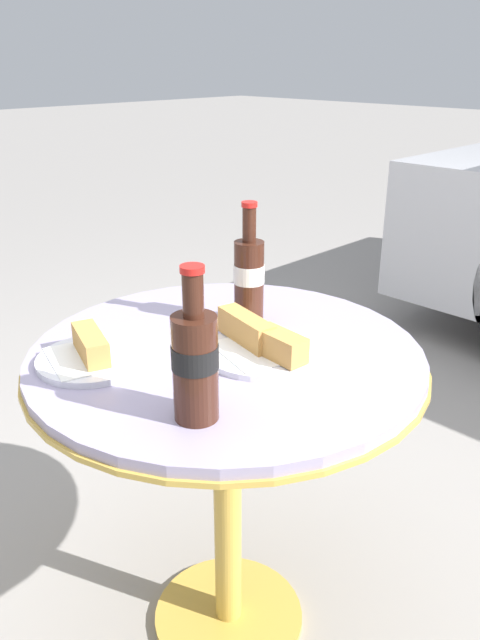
% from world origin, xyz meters
% --- Properties ---
extents(ground_plane, '(30.00, 30.00, 0.00)m').
position_xyz_m(ground_plane, '(0.00, 0.00, 0.00)').
color(ground_plane, gray).
extents(bistro_table, '(0.77, 0.77, 0.71)m').
position_xyz_m(bistro_table, '(0.00, 0.00, 0.58)').
color(bistro_table, gold).
rests_on(bistro_table, ground_plane).
extents(cola_bottle_left, '(0.07, 0.07, 0.25)m').
position_xyz_m(cola_bottle_left, '(0.15, -0.20, 0.81)').
color(cola_bottle_left, '#3D1E14').
rests_on(cola_bottle_left, bistro_table).
extents(cola_bottle_right, '(0.06, 0.06, 0.26)m').
position_xyz_m(cola_bottle_right, '(-0.06, 0.12, 0.81)').
color(cola_bottle_right, '#3D1E14').
rests_on(cola_bottle_right, bistro_table).
extents(lunch_plate_near, '(0.23, 0.22, 0.07)m').
position_xyz_m(lunch_plate_near, '(0.06, 0.03, 0.73)').
color(lunch_plate_near, white).
rests_on(lunch_plate_near, bistro_table).
extents(lunch_plate_far, '(0.21, 0.21, 0.06)m').
position_xyz_m(lunch_plate_far, '(-0.13, -0.21, 0.73)').
color(lunch_plate_far, white).
rests_on(lunch_plate_far, bistro_table).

